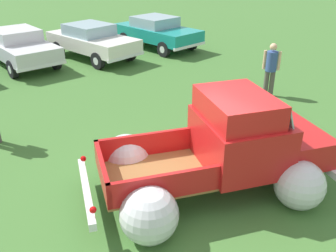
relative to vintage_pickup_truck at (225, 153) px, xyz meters
name	(u,v)px	position (x,y,z in m)	size (l,w,h in m)	color
ground_plane	(205,190)	(-0.37, 0.12, -0.76)	(80.00, 80.00, 0.00)	#3D6B2D
vintage_pickup_truck	(225,153)	(0.00, 0.00, 0.00)	(4.98, 3.76, 1.96)	black
show_car_1	(19,46)	(-0.99, 10.83, 0.02)	(2.24, 4.45, 1.43)	black
show_car_2	(92,40)	(1.82, 10.15, 0.02)	(2.77, 4.59, 1.43)	black
show_car_3	(157,31)	(5.07, 10.13, 0.03)	(2.60, 4.49, 1.43)	black
spectator_0	(271,66)	(4.57, 2.88, 0.20)	(0.48, 0.48, 1.68)	#4C4742
lane_cone_0	(239,107)	(2.57, 2.18, -0.45)	(0.36, 0.36, 0.63)	black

